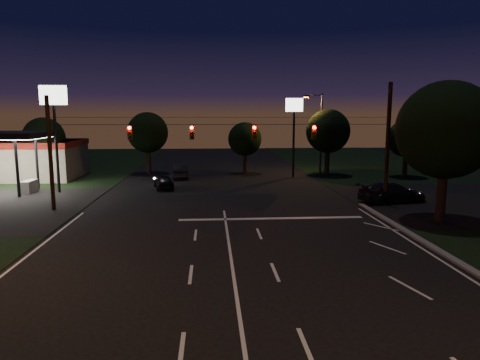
{
  "coord_description": "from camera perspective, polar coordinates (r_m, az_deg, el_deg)",
  "views": [
    {
      "loc": [
        -0.92,
        -15.38,
        6.69
      ],
      "look_at": [
        0.75,
        8.63,
        3.0
      ],
      "focal_mm": 32.0,
      "sensor_mm": 36.0,
      "label": 1
    }
  ],
  "objects": [
    {
      "name": "tree_far_d",
      "position": [
        48.31,
        11.63,
        6.32
      ],
      "size": [
        4.8,
        4.8,
        7.3
      ],
      "color": "black",
      "rests_on": "ground"
    },
    {
      "name": "car_oncoming_a",
      "position": [
        39.49,
        -10.15,
        -0.23
      ],
      "size": [
        2.37,
        4.04,
        1.29
      ],
      "primitive_type": "imported",
      "rotation": [
        0.0,
        0.0,
        3.38
      ],
      "color": "black",
      "rests_on": "ground"
    },
    {
      "name": "cross_street_right",
      "position": [
        38.3,
        29.24,
        -2.47
      ],
      "size": [
        20.0,
        16.0,
        0.02
      ],
      "primitive_type": "cube",
      "color": "black",
      "rests_on": "ground"
    },
    {
      "name": "utility_pole_right",
      "position": [
        33.68,
        18.7,
        -3.21
      ],
      "size": [
        0.3,
        0.3,
        9.0
      ],
      "primitive_type": "cylinder",
      "color": "black",
      "rests_on": "ground"
    },
    {
      "name": "tree_far_b",
      "position": [
        50.05,
        -12.16,
        6.14
      ],
      "size": [
        4.6,
        4.6,
        6.98
      ],
      "color": "black",
      "rests_on": "ground"
    },
    {
      "name": "signal_span",
      "position": [
        30.38,
        -2.26,
        6.47
      ],
      "size": [
        24.0,
        0.4,
        1.56
      ],
      "color": "black",
      "rests_on": "ground"
    },
    {
      "name": "stop_bar",
      "position": [
        27.97,
        4.2,
        -5.13
      ],
      "size": [
        12.0,
        0.5,
        0.01
      ],
      "primitive_type": "cube",
      "color": "silver",
      "rests_on": "ground"
    },
    {
      "name": "pole_sign_right",
      "position": [
        46.25,
        7.21,
        8.09
      ],
      "size": [
        1.8,
        0.3,
        8.4
      ],
      "color": "black",
      "rests_on": "ground"
    },
    {
      "name": "car_cross",
      "position": [
        34.82,
        19.63,
        -1.58
      ],
      "size": [
        5.63,
        3.2,
        1.54
      ],
      "primitive_type": "imported",
      "rotation": [
        0.0,
        0.0,
        1.78
      ],
      "color": "black",
      "rests_on": "ground"
    },
    {
      "name": "tree_far_a",
      "position": [
        48.65,
        -24.61,
        5.06
      ],
      "size": [
        4.2,
        4.2,
        6.42
      ],
      "color": "black",
      "rests_on": "ground"
    },
    {
      "name": "gas_station",
      "position": [
        50.51,
        -28.5,
        2.77
      ],
      "size": [
        14.2,
        16.1,
        5.25
      ],
      "color": "gray",
      "rests_on": "ground"
    },
    {
      "name": "utility_pole_left",
      "position": [
        33.02,
        -23.55,
        -3.71
      ],
      "size": [
        0.28,
        0.28,
        8.0
      ],
      "primitive_type": "cylinder",
      "color": "black",
      "rests_on": "ground"
    },
    {
      "name": "ground",
      "position": [
        16.79,
        -0.54,
        -14.76
      ],
      "size": [
        140.0,
        140.0,
        0.0
      ],
      "primitive_type": "plane",
      "color": "black",
      "rests_on": "ground"
    },
    {
      "name": "tree_far_e",
      "position": [
        49.23,
        21.28,
        5.12
      ],
      "size": [
        4.0,
        4.0,
        6.18
      ],
      "color": "black",
      "rests_on": "ground"
    },
    {
      "name": "car_oncoming_b",
      "position": [
        45.9,
        -8.0,
        1.2
      ],
      "size": [
        2.03,
        4.72,
        1.51
      ],
      "primitive_type": "imported",
      "rotation": [
        0.0,
        0.0,
        3.24
      ],
      "color": "black",
      "rests_on": "ground"
    },
    {
      "name": "tree_far_c",
      "position": [
        48.72,
        0.66,
        5.43
      ],
      "size": [
        3.8,
        3.8,
        5.86
      ],
      "color": "black",
      "rests_on": "ground"
    },
    {
      "name": "tree_right_near",
      "position": [
        29.36,
        25.64,
        5.89
      ],
      "size": [
        6.0,
        6.0,
        8.76
      ],
      "color": "black",
      "rests_on": "ground"
    },
    {
      "name": "pole_sign_left_near",
      "position": [
        39.6,
        -23.54,
        8.42
      ],
      "size": [
        2.2,
        0.3,
        9.1
      ],
      "color": "black",
      "rests_on": "ground"
    },
    {
      "name": "street_light_right_far",
      "position": [
        48.93,
        10.48,
        6.87
      ],
      "size": [
        2.2,
        0.35,
        9.0
      ],
      "color": "black",
      "rests_on": "ground"
    }
  ]
}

